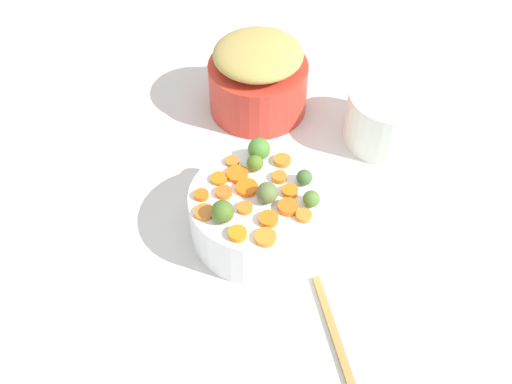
{
  "coord_description": "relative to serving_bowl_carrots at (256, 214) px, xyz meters",
  "views": [
    {
      "loc": [
        -0.69,
        -0.02,
        0.9
      ],
      "look_at": [
        -0.01,
        -0.03,
        0.13
      ],
      "focal_mm": 42.02,
      "sensor_mm": 36.0,
      "label": 1
    }
  ],
  "objects": [
    {
      "name": "carrot_slice_5",
      "position": [
        0.04,
        0.06,
        0.05
      ],
      "size": [
        0.04,
        0.04,
        0.01
      ],
      "primitive_type": "cylinder",
      "rotation": [
        0.0,
        0.0,
        3.34
      ],
      "color": "orange",
      "rests_on": "serving_bowl_carrots"
    },
    {
      "name": "carrot_slice_8",
      "position": [
        -0.03,
        0.02,
        0.05
      ],
      "size": [
        0.04,
        0.04,
        0.01
      ],
      "primitive_type": "cylinder",
      "rotation": [
        0.0,
        0.0,
        4.25
      ],
      "color": "orange",
      "rests_on": "serving_bowl_carrots"
    },
    {
      "name": "casserole_dish",
      "position": [
        0.25,
        -0.28,
        0.01
      ],
      "size": [
        0.18,
        0.18,
        0.12
      ],
      "primitive_type": "cylinder",
      "color": "white",
      "rests_on": "tabletop"
    },
    {
      "name": "tabletop",
      "position": [
        0.01,
        0.03,
        -0.06
      ],
      "size": [
        2.4,
        2.4,
        0.02
      ],
      "primitive_type": "cube",
      "color": "silver",
      "rests_on": "ground"
    },
    {
      "name": "carrot_slice_14",
      "position": [
        0.08,
        0.04,
        0.05
      ],
      "size": [
        0.03,
        0.03,
        0.01
      ],
      "primitive_type": "cylinder",
      "rotation": [
        0.0,
        0.0,
        3.68
      ],
      "color": "orange",
      "rests_on": "serving_bowl_carrots"
    },
    {
      "name": "carrot_slice_4",
      "position": [
        -0.09,
        0.03,
        0.06
      ],
      "size": [
        0.04,
        0.04,
        0.01
      ],
      "primitive_type": "cylinder",
      "rotation": [
        0.0,
        0.0,
        4.49
      ],
      "color": "orange",
      "rests_on": "serving_bowl_carrots"
    },
    {
      "name": "carrot_slice_2",
      "position": [
        -0.05,
        -0.08,
        0.06
      ],
      "size": [
        0.03,
        0.03,
        0.01
      ],
      "primitive_type": "cylinder",
      "rotation": [
        0.0,
        0.0,
        4.38
      ],
      "color": "orange",
      "rests_on": "serving_bowl_carrots"
    },
    {
      "name": "brussels_sprout_0",
      "position": [
        0.03,
        -0.08,
        0.06
      ],
      "size": [
        0.03,
        0.03,
        0.03
      ],
      "primitive_type": "sphere",
      "color": "#456F35",
      "rests_on": "serving_bowl_carrots"
    },
    {
      "name": "brussels_sprout_4",
      "position": [
        0.06,
        0.0,
        0.07
      ],
      "size": [
        0.03,
        0.03,
        0.03
      ],
      "primitive_type": "sphere",
      "color": "#567B24",
      "rests_on": "serving_bowl_carrots"
    },
    {
      "name": "brussels_sprout_2",
      "position": [
        0.09,
        -0.01,
        0.07
      ],
      "size": [
        0.04,
        0.04,
        0.04
      ],
      "primitive_type": "sphere",
      "color": "#4E8933",
      "rests_on": "serving_bowl_carrots"
    },
    {
      "name": "carrot_slice_1",
      "position": [
        0.08,
        -0.05,
        0.06
      ],
      "size": [
        0.04,
        0.04,
        0.01
      ],
      "primitive_type": "cylinder",
      "rotation": [
        0.0,
        0.0,
        5.54
      ],
      "color": "orange",
      "rests_on": "serving_bowl_carrots"
    },
    {
      "name": "carrot_slice_11",
      "position": [
        0.04,
        -0.04,
        0.06
      ],
      "size": [
        0.04,
        0.04,
        0.01
      ],
      "primitive_type": "cylinder",
      "rotation": [
        0.0,
        0.0,
        5.55
      ],
      "color": "orange",
      "rests_on": "serving_bowl_carrots"
    },
    {
      "name": "carrot_slice_13",
      "position": [
        0.01,
        -0.06,
        0.06
      ],
      "size": [
        0.04,
        0.04,
        0.01
      ],
      "primitive_type": "cylinder",
      "rotation": [
        0.0,
        0.0,
        3.58
      ],
      "color": "orange",
      "rests_on": "serving_bowl_carrots"
    },
    {
      "name": "carrot_slice_10",
      "position": [
        -0.04,
        0.09,
        0.05
      ],
      "size": [
        0.04,
        0.04,
        0.01
      ],
      "primitive_type": "cylinder",
      "rotation": [
        0.0,
        0.0,
        1.48
      ],
      "color": "orange",
      "rests_on": "serving_bowl_carrots"
    },
    {
      "name": "metal_pot",
      "position": [
        0.35,
        -0.01,
        0.01
      ],
      "size": [
        0.21,
        0.21,
        0.12
      ],
      "primitive_type": "cylinder",
      "color": "red",
      "rests_on": "tabletop"
    },
    {
      "name": "carrot_slice_7",
      "position": [
        0.0,
        0.09,
        0.05
      ],
      "size": [
        0.03,
        0.03,
        0.01
      ],
      "primitive_type": "cylinder",
      "rotation": [
        0.0,
        0.0,
        3.4
      ],
      "color": "orange",
      "rests_on": "serving_bowl_carrots"
    },
    {
      "name": "carrot_slice_3",
      "position": [
        0.01,
        0.06,
        0.05
      ],
      "size": [
        0.03,
        0.03,
        0.01
      ],
      "primitive_type": "cylinder",
      "rotation": [
        0.0,
        0.0,
        0.13
      ],
      "color": "orange",
      "rests_on": "serving_bowl_carrots"
    },
    {
      "name": "serving_bowl_carrots",
      "position": [
        0.0,
        0.0,
        0.0
      ],
      "size": [
        0.24,
        0.24,
        0.1
      ],
      "primitive_type": "cylinder",
      "color": "white",
      "rests_on": "tabletop"
    },
    {
      "name": "carrot_slice_0",
      "position": [
        -0.06,
        -0.02,
        0.06
      ],
      "size": [
        0.04,
        0.04,
        0.01
      ],
      "primitive_type": "cylinder",
      "rotation": [
        0.0,
        0.0,
        2.99
      ],
      "color": "orange",
      "rests_on": "serving_bowl_carrots"
    },
    {
      "name": "carrot_slice_6",
      "position": [
        0.05,
        0.03,
        0.05
      ],
      "size": [
        0.04,
        0.04,
        0.01
      ],
      "primitive_type": "cylinder",
      "rotation": [
        0.0,
        0.0,
        1.57
      ],
      "color": "orange",
      "rests_on": "serving_bowl_carrots"
    },
    {
      "name": "carrot_slice_9",
      "position": [
        0.02,
        0.02,
        0.05
      ],
      "size": [
        0.05,
        0.05,
        0.01
      ],
      "primitive_type": "cylinder",
      "rotation": [
        0.0,
        0.0,
        4.43
      ],
      "color": "orange",
      "rests_on": "serving_bowl_carrots"
    },
    {
      "name": "brussels_sprout_3",
      "position": [
        -0.02,
        -0.09,
        0.06
      ],
      "size": [
        0.03,
        0.03,
        0.03
      ],
      "primitive_type": "sphere",
      "color": "#568134",
      "rests_on": "serving_bowl_carrots"
    },
    {
      "name": "stuffing_mound",
      "position": [
        0.35,
        -0.01,
        0.09
      ],
      "size": [
        0.19,
        0.19,
        0.05
      ],
      "primitive_type": "ellipsoid",
      "color": "tan",
      "rests_on": "metal_pot"
    },
    {
      "name": "carrot_slice_15",
      "position": [
        -0.03,
        -0.05,
        0.06
      ],
      "size": [
        0.04,
        0.04,
        0.01
      ],
      "primitive_type": "cylinder",
      "rotation": [
        0.0,
        0.0,
        0.11
      ],
      "color": "orange",
      "rests_on": "serving_bowl_carrots"
    },
    {
      "name": "brussels_sprout_1",
      "position": [
        -0.05,
        0.06,
        0.07
      ],
      "size": [
        0.04,
        0.04,
        0.04
      ],
      "primitive_type": "sphere",
      "color": "#4D7128",
      "rests_on": "serving_bowl_carrots"
    },
    {
      "name": "brussels_sprout_5",
      "position": [
        -0.01,
        -0.02,
        0.07
      ],
      "size": [
        0.04,
        0.04,
        0.04
      ],
      "primitive_type": "sphere",
      "color": "#60743F",
      "rests_on": "serving_bowl_carrots"
    },
    {
      "name": "carrot_slice_12",
      "position": [
        -0.09,
        -0.01,
        0.05
      ],
      "size": [
        0.05,
        0.05,
        0.01
      ],
      "primitive_type": "cylinder",
      "rotation": [
        0.0,
        0.0,
        2.61
      ],
      "color": "orange",
      "rests_on": "serving_bowl_carrots"
    }
  ]
}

